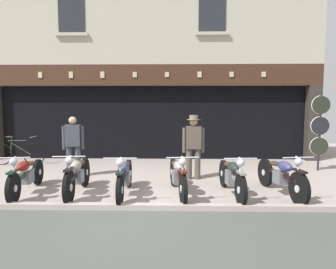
% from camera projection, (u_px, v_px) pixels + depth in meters
% --- Properties ---
extents(ground, '(23.64, 22.00, 0.18)m').
position_uv_depth(ground, '(118.00, 238.00, 4.17)').
color(ground, '#A3968D').
extents(shop_facade, '(11.94, 4.42, 6.86)m').
position_uv_depth(shop_facade, '(155.00, 108.00, 11.93)').
color(shop_facade, black).
rests_on(shop_facade, ground).
extents(motorcycle_far_left, '(0.62, 2.03, 0.89)m').
position_uv_depth(motorcycle_far_left, '(26.00, 175.00, 6.15)').
color(motorcycle_far_left, black).
rests_on(motorcycle_far_left, ground).
extents(motorcycle_left, '(0.62, 1.96, 0.92)m').
position_uv_depth(motorcycle_left, '(77.00, 175.00, 6.09)').
color(motorcycle_left, black).
rests_on(motorcycle_left, ground).
extents(motorcycle_center_left, '(0.62, 2.00, 0.90)m').
position_uv_depth(motorcycle_center_left, '(125.00, 176.00, 6.01)').
color(motorcycle_center_left, black).
rests_on(motorcycle_center_left, ground).
extents(motorcycle_center, '(0.62, 2.06, 0.91)m').
position_uv_depth(motorcycle_center, '(178.00, 175.00, 6.09)').
color(motorcycle_center, black).
rests_on(motorcycle_center, ground).
extents(motorcycle_center_right, '(0.62, 1.98, 0.91)m').
position_uv_depth(motorcycle_center_right, '(232.00, 176.00, 6.01)').
color(motorcycle_center_right, black).
rests_on(motorcycle_center_right, ground).
extents(motorcycle_right, '(0.62, 2.01, 0.92)m').
position_uv_depth(motorcycle_right, '(281.00, 175.00, 6.05)').
color(motorcycle_right, black).
rests_on(motorcycle_right, ground).
extents(salesman_left, '(0.56, 0.27, 1.59)m').
position_uv_depth(salesman_left, '(73.00, 144.00, 7.62)').
color(salesman_left, '#3D424C').
rests_on(salesman_left, ground).
extents(shopkeeper_center, '(0.56, 0.35, 1.64)m').
position_uv_depth(shopkeeper_center, '(193.00, 144.00, 7.38)').
color(shopkeeper_center, brown).
rests_on(shopkeeper_center, ground).
extents(tyre_sign_pole, '(0.54, 0.06, 2.29)m').
position_uv_depth(tyre_sign_pole, '(320.00, 126.00, 8.37)').
color(tyre_sign_pole, '#232328').
rests_on(tyre_sign_pole, ground).
extents(advert_board_near, '(0.71, 0.03, 1.08)m').
position_uv_depth(advert_board_near, '(91.00, 109.00, 10.41)').
color(advert_board_near, silver).
extents(leaning_bicycle, '(1.74, 0.50, 0.95)m').
position_uv_depth(leaning_bicycle, '(17.00, 153.00, 9.32)').
color(leaning_bicycle, black).
rests_on(leaning_bicycle, ground).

